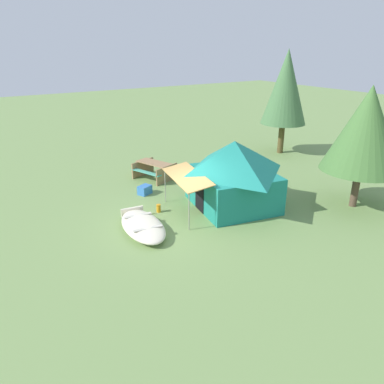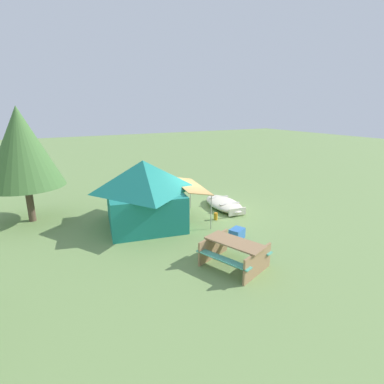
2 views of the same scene
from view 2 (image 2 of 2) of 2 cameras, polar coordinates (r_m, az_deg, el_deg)
ground_plane at (r=13.45m, az=1.28°, el=-4.00°), size 80.00×80.00×0.00m
beached_rowboat at (r=14.12m, az=6.08°, el=-2.20°), size 2.84×1.61×0.41m
canvas_cabin_tent at (r=11.98m, az=-9.03°, el=0.05°), size 3.86×4.41×2.60m
picnic_table at (r=9.08m, az=8.04°, el=-11.00°), size 2.12×1.93×0.79m
cooler_box at (r=11.00m, az=8.51°, el=-7.80°), size 0.58×0.66×0.37m
fuel_can at (r=12.66m, az=4.51°, el=-4.61°), size 0.19×0.19×0.31m
pine_tree_back_right at (r=13.54m, az=-29.56°, el=7.36°), size 2.94×2.94×4.62m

